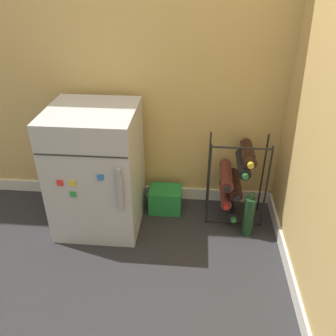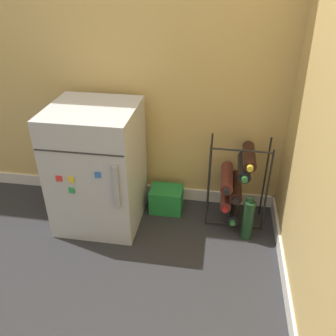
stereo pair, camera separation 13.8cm
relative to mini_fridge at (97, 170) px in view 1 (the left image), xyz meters
name	(u,v)px [view 1 (the left image)]	position (x,y,z in m)	size (l,w,h in m)	color
ground_plane	(127,249)	(0.22, -0.27, -0.40)	(14.00, 14.00, 0.00)	#28282B
wall_back	(134,18)	(0.22, 0.33, 0.84)	(6.89, 0.07, 2.50)	tan
mini_fridge	(97,170)	(0.00, 0.00, 0.00)	(0.52, 0.53, 0.80)	#B7BABF
wine_rack	(235,179)	(0.87, 0.11, -0.10)	(0.37, 0.31, 0.59)	black
soda_box	(165,199)	(0.41, 0.15, -0.31)	(0.22, 0.17, 0.17)	#1E7F38
loose_bottle_floor	(249,216)	(0.96, -0.05, -0.26)	(0.07, 0.07, 0.31)	#19381E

